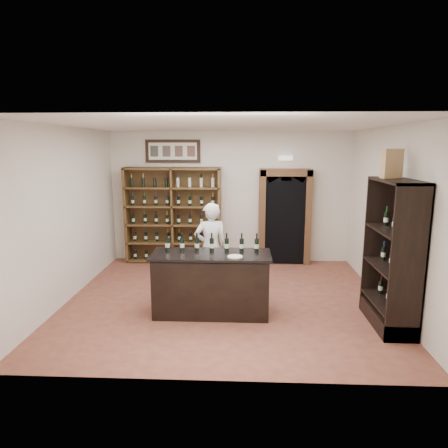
{
  "coord_description": "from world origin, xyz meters",
  "views": [
    {
      "loc": [
        0.28,
        -6.66,
        2.66
      ],
      "look_at": [
        -0.04,
        0.3,
        1.3
      ],
      "focal_mm": 32.0,
      "sensor_mm": 36.0,
      "label": 1
    }
  ],
  "objects_px": {
    "counter_bottle_0": "(167,244)",
    "side_cabinet": "(393,277)",
    "shopkeeper": "(211,248)",
    "tasting_counter": "(211,284)",
    "wine_crate": "(392,164)",
    "wine_shelf": "(173,215)"
  },
  "relations": [
    {
      "from": "wine_crate",
      "to": "wine_shelf",
      "type": "bearing_deg",
      "value": 124.52
    },
    {
      "from": "tasting_counter",
      "to": "side_cabinet",
      "type": "xyz_separation_m",
      "value": [
        2.72,
        -0.3,
        0.26
      ]
    },
    {
      "from": "counter_bottle_0",
      "to": "side_cabinet",
      "type": "height_order",
      "value": "side_cabinet"
    },
    {
      "from": "side_cabinet",
      "to": "wine_crate",
      "type": "bearing_deg",
      "value": 106.9
    },
    {
      "from": "side_cabinet",
      "to": "counter_bottle_0",
      "type": "bearing_deg",
      "value": 172.63
    },
    {
      "from": "side_cabinet",
      "to": "wine_crate",
      "type": "xyz_separation_m",
      "value": [
        -0.07,
        0.22,
        1.66
      ]
    },
    {
      "from": "wine_crate",
      "to": "counter_bottle_0",
      "type": "bearing_deg",
      "value": 159.38
    },
    {
      "from": "wine_shelf",
      "to": "counter_bottle_0",
      "type": "distance_m",
      "value": 2.81
    },
    {
      "from": "tasting_counter",
      "to": "wine_shelf",
      "type": "bearing_deg",
      "value": 110.56
    },
    {
      "from": "side_cabinet",
      "to": "wine_shelf",
      "type": "bearing_deg",
      "value": 139.79
    },
    {
      "from": "counter_bottle_0",
      "to": "shopkeeper",
      "type": "height_order",
      "value": "shopkeeper"
    },
    {
      "from": "wine_shelf",
      "to": "counter_bottle_0",
      "type": "bearing_deg",
      "value": -82.24
    },
    {
      "from": "shopkeeper",
      "to": "side_cabinet",
      "type": "bearing_deg",
      "value": 137.91
    },
    {
      "from": "wine_shelf",
      "to": "tasting_counter",
      "type": "relative_size",
      "value": 1.17
    },
    {
      "from": "tasting_counter",
      "to": "shopkeeper",
      "type": "bearing_deg",
      "value": 94.95
    },
    {
      "from": "wine_shelf",
      "to": "side_cabinet",
      "type": "xyz_separation_m",
      "value": [
        3.82,
        -3.23,
        -0.35
      ]
    },
    {
      "from": "counter_bottle_0",
      "to": "tasting_counter",
      "type": "bearing_deg",
      "value": -11.45
    },
    {
      "from": "counter_bottle_0",
      "to": "wine_crate",
      "type": "bearing_deg",
      "value": -3.88
    },
    {
      "from": "counter_bottle_0",
      "to": "side_cabinet",
      "type": "xyz_separation_m",
      "value": [
        3.44,
        -0.45,
        -0.35
      ]
    },
    {
      "from": "tasting_counter",
      "to": "counter_bottle_0",
      "type": "height_order",
      "value": "counter_bottle_0"
    },
    {
      "from": "tasting_counter",
      "to": "side_cabinet",
      "type": "relative_size",
      "value": 0.85
    },
    {
      "from": "side_cabinet",
      "to": "wine_crate",
      "type": "relative_size",
      "value": 5.16
    }
  ]
}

